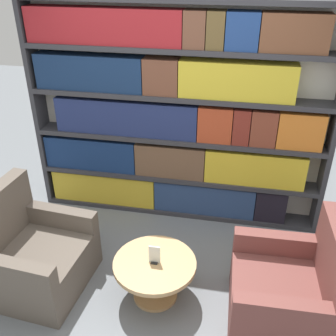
# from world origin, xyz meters

# --- Properties ---
(ground_plane) EXTENTS (14.00, 14.00, 0.00)m
(ground_plane) POSITION_xyz_m (0.00, 0.00, 0.00)
(ground_plane) COLOR slate
(bookshelf) EXTENTS (3.13, 0.30, 2.33)m
(bookshelf) POSITION_xyz_m (-0.04, 1.51, 1.14)
(bookshelf) COLOR silver
(bookshelf) RESTS_ON ground_plane
(armchair_left) EXTENTS (0.89, 0.93, 0.93)m
(armchair_left) POSITION_xyz_m (-1.07, 0.13, 0.30)
(armchair_left) COLOR brown
(armchair_left) RESTS_ON ground_plane
(armchair_right) EXTENTS (0.84, 0.88, 0.93)m
(armchair_right) POSITION_xyz_m (1.15, 0.12, 0.30)
(armchair_right) COLOR brown
(armchair_right) RESTS_ON ground_plane
(coffee_table) EXTENTS (0.71, 0.71, 0.39)m
(coffee_table) POSITION_xyz_m (0.04, 0.17, 0.28)
(coffee_table) COLOR tan
(coffee_table) RESTS_ON ground_plane
(table_sign) EXTENTS (0.10, 0.06, 0.17)m
(table_sign) POSITION_xyz_m (0.04, 0.17, 0.47)
(table_sign) COLOR black
(table_sign) RESTS_ON coffee_table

